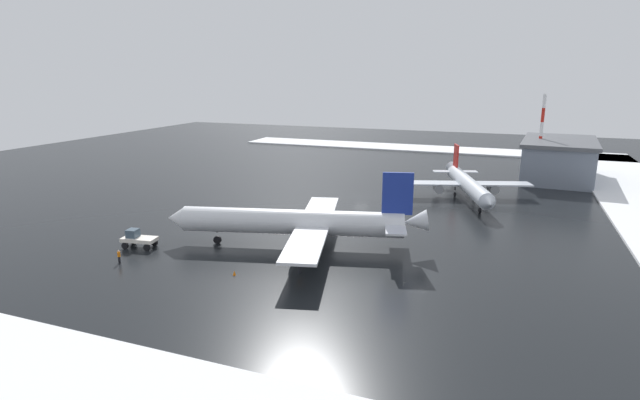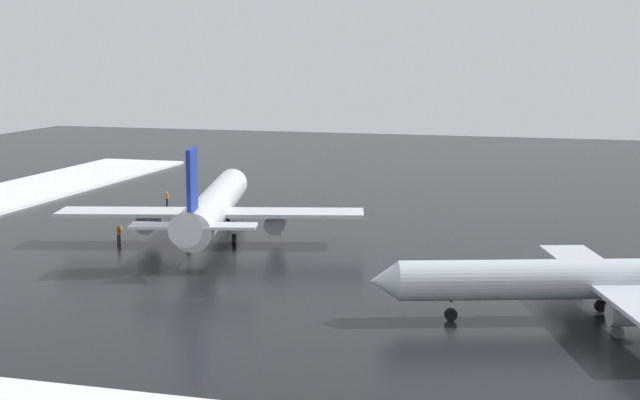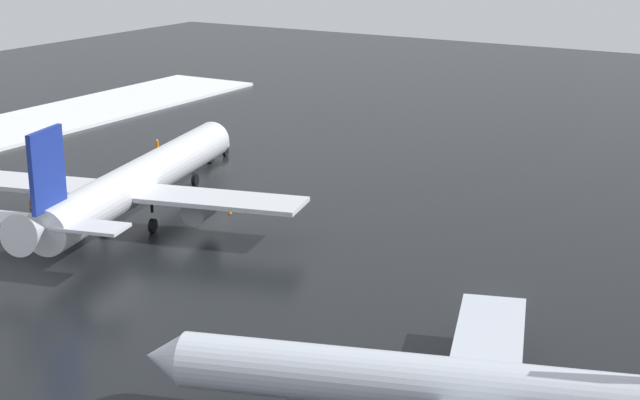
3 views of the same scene
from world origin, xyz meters
name	(u,v)px [view 1 (image 1 of 3)]	position (x,y,z in m)	size (l,w,h in m)	color
ground_plane	(361,196)	(0.00, 0.00, 0.00)	(240.00, 240.00, 0.00)	black
snow_bank_right	(421,148)	(67.00, 0.00, 0.20)	(14.00, 116.00, 0.39)	white
airplane_foreground_jet	(298,222)	(-31.10, -0.14, 3.50)	(29.53, 35.18, 10.58)	silver
airplane_far_rear	(467,184)	(4.54, -19.16, 2.92)	(28.94, 24.39, 8.82)	silver
pushback_tug	(138,238)	(-39.05, 20.10, 1.28)	(2.92, 4.89, 2.50)	silver
ground_crew_mid_apron	(299,265)	(-39.56, -3.94, 0.97)	(0.36, 0.36, 1.71)	black
ground_crew_near_tug	(119,256)	(-44.64, 18.25, 0.97)	(0.36, 0.36, 1.71)	black
antenna_mast	(541,136)	(32.30, -32.22, 9.35)	(0.70, 0.70, 18.69)	red
cargo_hangar	(558,159)	(31.64, -36.25, 4.44)	(26.10, 16.91, 8.80)	slate
traffic_cone_near_nose	(277,230)	(-26.11, 5.54, 0.28)	(0.36, 0.36, 0.55)	orange
traffic_cone_mid_line	(234,273)	(-42.91, 2.92, 0.28)	(0.36, 0.36, 0.55)	orange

